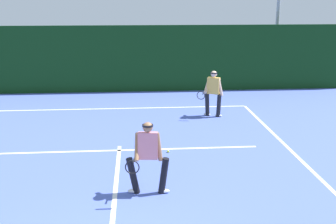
{
  "coord_description": "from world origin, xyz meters",
  "views": [
    {
      "loc": [
        0.49,
        -4.84,
        4.06
      ],
      "look_at": [
        1.39,
        6.35,
        1.0
      ],
      "focal_mm": 44.33,
      "sensor_mm": 36.0,
      "label": 1
    }
  ],
  "objects": [
    {
      "name": "player_near",
      "position": [
        0.72,
        3.38,
        0.88
      ],
      "size": [
        0.94,
        0.84,
        1.61
      ],
      "rotation": [
        0.0,
        0.0,
        3.05
      ],
      "color": "black",
      "rests_on": "ground_plane"
    },
    {
      "name": "court_line_baseline_far",
      "position": [
        0.0,
        10.66,
        0.0
      ],
      "size": [
        9.52,
        0.1,
        0.01
      ],
      "primitive_type": "cube",
      "color": "white",
      "rests_on": "ground_plane"
    },
    {
      "name": "player_far",
      "position": [
        3.23,
        9.31,
        0.91
      ],
      "size": [
        0.99,
        0.86,
        1.65
      ],
      "rotation": [
        0.0,
        0.0,
        2.7
      ],
      "color": "black",
      "rests_on": "ground_plane"
    },
    {
      "name": "court_line_service",
      "position": [
        0.0,
        6.07,
        0.0
      ],
      "size": [
        7.76,
        0.1,
        0.01
      ],
      "primitive_type": "cube",
      "color": "white",
      "rests_on": "ground_plane"
    },
    {
      "name": "back_fence_windscreen",
      "position": [
        0.0,
        13.7,
        1.48
      ],
      "size": [
        21.68,
        0.12,
        2.96
      ],
      "primitive_type": "cube",
      "color": "#0F3312",
      "rests_on": "ground_plane"
    },
    {
      "name": "court_line_centre",
      "position": [
        0.0,
        3.2,
        0.0
      ],
      "size": [
        0.1,
        6.4,
        0.01
      ],
      "primitive_type": "cube",
      "color": "white",
      "rests_on": "ground_plane"
    },
    {
      "name": "tennis_ball",
      "position": [
        1.35,
        5.8,
        0.03
      ],
      "size": [
        0.07,
        0.07,
        0.07
      ],
      "primitive_type": "sphere",
      "color": "#D1E033",
      "rests_on": "ground_plane"
    }
  ]
}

